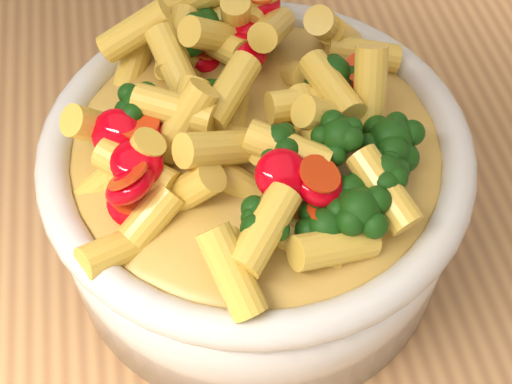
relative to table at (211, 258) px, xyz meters
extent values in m
cube|color=#B17E4C|center=(0.00, 0.00, 0.08)|extent=(1.20, 0.80, 0.04)
cylinder|color=silver|center=(0.03, -0.05, 0.15)|extent=(0.24, 0.24, 0.09)
ellipsoid|color=silver|center=(0.03, -0.05, 0.12)|extent=(0.22, 0.22, 0.04)
torus|color=silver|center=(0.03, -0.05, 0.20)|extent=(0.24, 0.24, 0.02)
ellipsoid|color=#EBB150|center=(0.03, -0.05, 0.20)|extent=(0.21, 0.21, 0.02)
camera|label=1|loc=(-0.02, -0.30, 0.50)|focal=50.00mm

